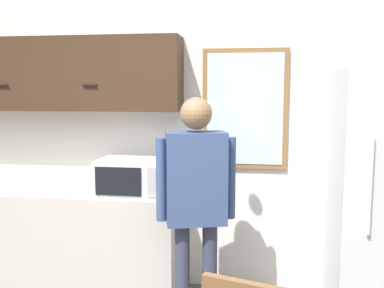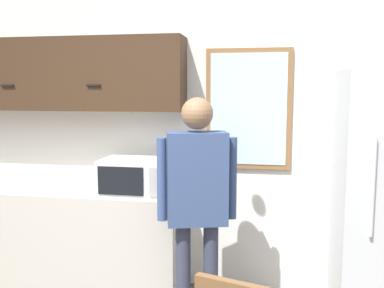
# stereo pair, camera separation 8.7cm
# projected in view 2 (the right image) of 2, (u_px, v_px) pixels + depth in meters

# --- Properties ---
(back_wall) EXTENTS (6.00, 0.06, 2.70)m
(back_wall) POSITION_uv_depth(u_px,v_px,m) (184.00, 137.00, 3.79)
(back_wall) COLOR white
(back_wall) RESTS_ON ground_plane
(counter) EXTENTS (2.24, 0.60, 0.91)m
(counter) POSITION_uv_depth(u_px,v_px,m) (57.00, 239.00, 3.77)
(counter) COLOR #BCB7AD
(counter) RESTS_ON ground_plane
(upper_cabinets) EXTENTS (2.24, 0.33, 0.62)m
(upper_cabinets) POSITION_uv_depth(u_px,v_px,m) (58.00, 75.00, 3.74)
(upper_cabinets) COLOR #3D2819
(microwave) EXTENTS (0.52, 0.40, 0.29)m
(microwave) POSITION_uv_depth(u_px,v_px,m) (134.00, 176.00, 3.51)
(microwave) COLOR white
(microwave) RESTS_ON counter
(person) EXTENTS (0.56, 0.33, 1.71)m
(person) POSITION_uv_depth(u_px,v_px,m) (197.00, 190.00, 3.07)
(person) COLOR #33384C
(person) RESTS_ON ground_plane
(window) EXTENTS (0.72, 0.05, 1.02)m
(window) POSITION_uv_depth(u_px,v_px,m) (248.00, 109.00, 3.62)
(window) COLOR olive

